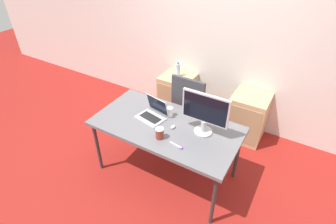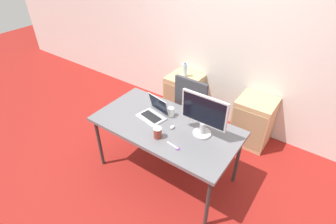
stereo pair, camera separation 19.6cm
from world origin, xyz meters
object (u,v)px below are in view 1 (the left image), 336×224
office_chair (193,117)px  coffee_cup_white (170,112)px  cabinet_left (177,95)px  laptop_center (153,114)px  cabinet_right (248,117)px  mouse (173,127)px  water_bottle (178,70)px  monitor (205,113)px  coffee_cup_brown (160,133)px

office_chair → coffee_cup_white: (-0.06, -0.54, 0.40)m
cabinet_left → coffee_cup_white: size_ratio=6.31×
office_chair → laptop_center: office_chair is taller
cabinet_right → coffee_cup_white: (-0.69, -1.03, 0.47)m
cabinet_left → cabinet_right: 1.15m
coffee_cup_white → office_chair: bearing=83.9°
mouse → cabinet_right: bearing=65.6°
cabinet_left → water_bottle: (0.00, 0.00, 0.45)m
office_chair → monitor: bearing=-57.2°
monitor → mouse: bearing=-162.4°
office_chair → cabinet_right: bearing=37.5°
cabinet_left → water_bottle: water_bottle is taller
laptop_center → monitor: 0.65m
laptop_center → water_bottle: bearing=104.6°
cabinet_left → mouse: bearing=-63.5°
coffee_cup_white → monitor: bearing=-9.9°
coffee_cup_white → cabinet_left: bearing=113.9°
monitor → coffee_cup_brown: (-0.35, -0.31, -0.20)m
coffee_cup_brown → cabinet_left: bearing=111.6°
cabinet_left → coffee_cup_white: bearing=-66.1°
monitor → cabinet_right: bearing=78.1°
laptop_center → cabinet_left: bearing=104.6°
office_chair → mouse: 0.81m
monitor → water_bottle: bearing=129.5°
mouse → coffee_cup_brown: 0.22m
office_chair → mouse: (0.09, -0.72, 0.36)m
office_chair → water_bottle: (-0.51, 0.49, 0.38)m
cabinet_right → water_bottle: size_ratio=3.13×
water_bottle → coffee_cup_white: bearing=-66.1°
office_chair → cabinet_left: size_ratio=1.58×
office_chair → cabinet_left: 0.71m
laptop_center → mouse: laptop_center is taller
water_bottle → coffee_cup_white: (0.46, -1.03, 0.02)m
mouse → coffee_cup_white: coffee_cup_white is taller
mouse → monitor: bearing=17.6°
mouse → coffee_cup_white: (-0.14, 0.18, 0.04)m
cabinet_right → coffee_cup_white: coffee_cup_white is taller
coffee_cup_white → cabinet_right: bearing=56.1°
laptop_center → monitor: bearing=4.0°
monitor → coffee_cup_white: bearing=170.1°
water_bottle → monitor: monitor is taller
mouse → coffee_cup_white: 0.23m
monitor → mouse: 0.41m
cabinet_left → monitor: (0.91, -1.11, 0.68)m
cabinet_left → coffee_cup_brown: size_ratio=5.69×
office_chair → water_bottle: size_ratio=4.94×
office_chair → cabinet_right: 0.80m
coffee_cup_white → water_bottle: bearing=113.9°
water_bottle → office_chair: bearing=-43.6°
monitor → mouse: (-0.31, -0.10, -0.24)m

